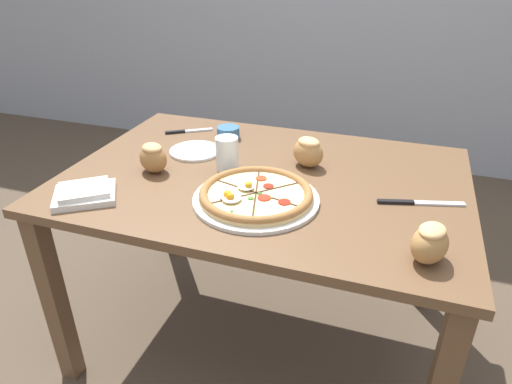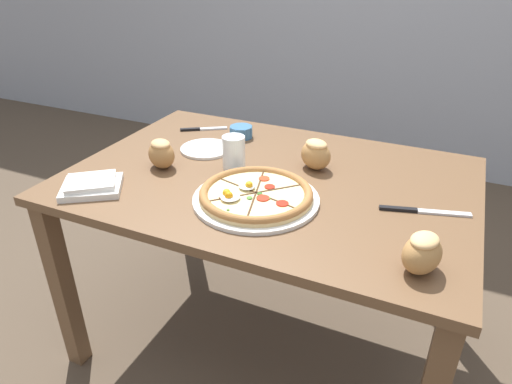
{
  "view_description": "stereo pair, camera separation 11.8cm",
  "coord_description": "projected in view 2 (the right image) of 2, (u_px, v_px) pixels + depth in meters",
  "views": [
    {
      "loc": [
        0.41,
        -1.3,
        1.4
      ],
      "look_at": [
        0.03,
        -0.17,
        0.75
      ],
      "focal_mm": 32.0,
      "sensor_mm": 36.0,
      "label": 1
    },
    {
      "loc": [
        0.52,
        -1.25,
        1.4
      ],
      "look_at": [
        0.03,
        -0.17,
        0.75
      ],
      "focal_mm": 32.0,
      "sensor_mm": 36.0,
      "label": 2
    }
  ],
  "objects": [
    {
      "name": "ground_plane",
      "position": [
        267.0,
        334.0,
        1.86
      ],
      "size": [
        12.0,
        12.0,
        0.0
      ],
      "primitive_type": "plane",
      "color": "brown"
    },
    {
      "name": "dining_table",
      "position": [
        269.0,
        200.0,
        1.56
      ],
      "size": [
        1.31,
        0.91,
        0.72
      ],
      "color": "brown",
      "rests_on": "ground_plane"
    },
    {
      "name": "pizza",
      "position": [
        256.0,
        195.0,
        1.36
      ],
      "size": [
        0.38,
        0.38,
        0.05
      ],
      "color": "white",
      "rests_on": "dining_table"
    },
    {
      "name": "ramekin_bowl",
      "position": [
        241.0,
        132.0,
        1.81
      ],
      "size": [
        0.09,
        0.09,
        0.05
      ],
      "color": "teal",
      "rests_on": "dining_table"
    },
    {
      "name": "napkin_folded",
      "position": [
        92.0,
        185.0,
        1.42
      ],
      "size": [
        0.23,
        0.22,
        0.04
      ],
      "rotation": [
        0.0,
        0.0,
        0.58
      ],
      "color": "silver",
      "rests_on": "dining_table"
    },
    {
      "name": "bread_piece_near",
      "position": [
        422.0,
        252.0,
        1.05
      ],
      "size": [
        0.12,
        0.13,
        0.1
      ],
      "rotation": [
        0.0,
        0.0,
        1.19
      ],
      "color": "#B27F47",
      "rests_on": "dining_table"
    },
    {
      "name": "bread_piece_mid",
      "position": [
        316.0,
        154.0,
        1.54
      ],
      "size": [
        0.14,
        0.13,
        0.1
      ],
      "rotation": [
        0.0,
        0.0,
        2.62
      ],
      "color": "#B27F47",
      "rests_on": "dining_table"
    },
    {
      "name": "bread_piece_far",
      "position": [
        161.0,
        153.0,
        1.55
      ],
      "size": [
        0.14,
        0.13,
        0.1
      ],
      "rotation": [
        0.0,
        0.0,
        2.6
      ],
      "color": "#A3703D",
      "rests_on": "dining_table"
    },
    {
      "name": "knife_main",
      "position": [
        203.0,
        129.0,
        1.89
      ],
      "size": [
        0.17,
        0.12,
        0.01
      ],
      "rotation": [
        0.0,
        0.0,
        0.57
      ],
      "color": "silver",
      "rests_on": "dining_table"
    },
    {
      "name": "knife_spare",
      "position": [
        423.0,
        211.0,
        1.31
      ],
      "size": [
        0.25,
        0.08,
        0.01
      ],
      "rotation": [
        0.0,
        0.0,
        0.27
      ],
      "color": "silver",
      "rests_on": "dining_table"
    },
    {
      "name": "water_glass",
      "position": [
        234.0,
        154.0,
        1.54
      ],
      "size": [
        0.08,
        0.08,
        0.12
      ],
      "color": "white",
      "rests_on": "dining_table"
    },
    {
      "name": "side_saucer",
      "position": [
        206.0,
        149.0,
        1.7
      ],
      "size": [
        0.19,
        0.19,
        0.01
      ],
      "color": "white",
      "rests_on": "dining_table"
    }
  ]
}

